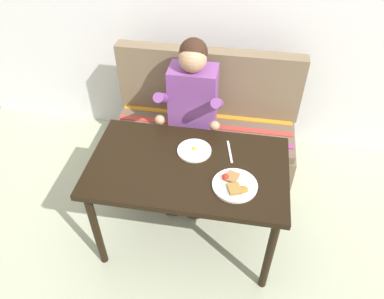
# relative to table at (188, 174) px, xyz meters

# --- Properties ---
(ground_plane) EXTENTS (8.00, 8.00, 0.00)m
(ground_plane) POSITION_rel_table_xyz_m (0.00, 0.00, -0.65)
(ground_plane) COLOR #AEB799
(table) EXTENTS (1.20, 0.70, 0.73)m
(table) POSITION_rel_table_xyz_m (0.00, 0.00, 0.00)
(table) COLOR black
(table) RESTS_ON ground
(couch) EXTENTS (1.44, 0.56, 1.00)m
(couch) POSITION_rel_table_xyz_m (0.00, 0.76, -0.32)
(couch) COLOR #736048
(couch) RESTS_ON ground
(person) EXTENTS (0.45, 0.61, 1.21)m
(person) POSITION_rel_table_xyz_m (-0.08, 0.59, 0.09)
(person) COLOR #7B418A
(person) RESTS_ON ground
(plate_breakfast) EXTENTS (0.26, 0.26, 0.05)m
(plate_breakfast) POSITION_rel_table_xyz_m (0.29, -0.13, 0.09)
(plate_breakfast) COLOR white
(plate_breakfast) RESTS_ON table
(plate_eggs) EXTENTS (0.21, 0.21, 0.04)m
(plate_eggs) POSITION_rel_table_xyz_m (0.02, 0.12, 0.09)
(plate_eggs) COLOR white
(plate_eggs) RESTS_ON table
(knife) EXTENTS (0.06, 0.20, 0.00)m
(knife) POSITION_rel_table_xyz_m (0.24, 0.16, 0.08)
(knife) COLOR silver
(knife) RESTS_ON table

